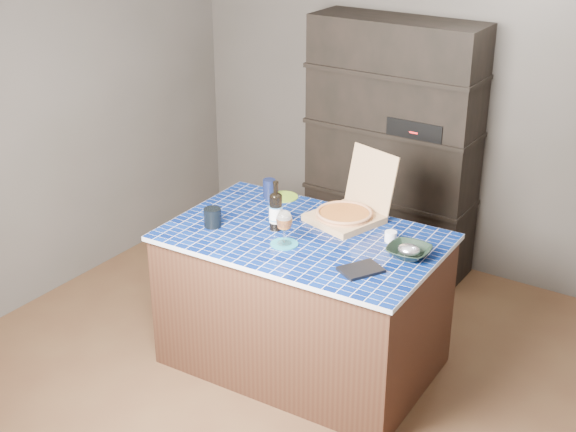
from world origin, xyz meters
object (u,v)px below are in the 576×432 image
Objects in this scene: pizza_box at (347,212)px; bowl at (409,252)px; kitchen_island at (303,300)px; mead_bottle at (276,211)px; wine_glass at (284,221)px; dvd_case at (361,270)px.

bowl is (0.50, -0.22, -0.03)m from pizza_box.
pizza_box is at bearing 68.67° from kitchen_island.
pizza_box reaches higher than bowl.
mead_bottle is 1.47× the size of wine_glass.
kitchen_island is 5.36× the size of mead_bottle.
dvd_case is at bearing -114.98° from bowl.
mead_bottle is at bearing -114.88° from pizza_box.
mead_bottle reaches higher than dvd_case.
wine_glass is at bearing -89.60° from pizza_box.
kitchen_island is 0.58m from wine_glass.
mead_bottle is (-0.18, -0.02, 0.53)m from kitchen_island.
wine_glass is (-0.03, -0.16, 0.56)m from kitchen_island.
mead_bottle is 0.79m from bowl.
mead_bottle is at bearing -166.53° from dvd_case.
bowl is (0.78, 0.10, -0.09)m from mead_bottle.
dvd_case is 0.31m from bowl.
wine_glass is at bearing -158.90° from bowl.
mead_bottle is 1.28× the size of bowl.
wine_glass is 0.87× the size of bowl.
kitchen_island is 0.57m from pizza_box.
dvd_case is at bearing -15.63° from mead_bottle.
kitchen_island is 7.86× the size of wine_glass.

